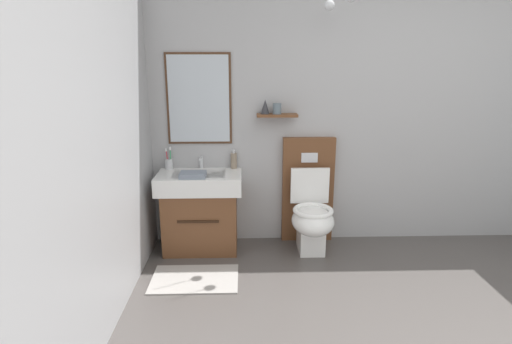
{
  "coord_description": "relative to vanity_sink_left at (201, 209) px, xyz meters",
  "views": [
    {
      "loc": [
        -1.48,
        -1.69,
        1.66
      ],
      "look_at": [
        -1.38,
        1.6,
        0.77
      ],
      "focal_mm": 28.63,
      "sensor_mm": 36.0,
      "label": 1
    }
  ],
  "objects": [
    {
      "name": "wall_back",
      "position": [
        1.86,
        0.25,
        0.97
      ],
      "size": [
        4.88,
        0.54,
        2.69
      ],
      "color": "#A8A8AA",
      "rests_on": "ground"
    },
    {
      "name": "wall_left",
      "position": [
        -0.51,
        -1.8,
        0.97
      ],
      "size": [
        0.12,
        4.22,
        2.69
      ],
      "primitive_type": "cube",
      "color": "#A8A8AA",
      "rests_on": "ground"
    },
    {
      "name": "vanity_sink_left",
      "position": [
        0.0,
        0.0,
        0.0
      ],
      "size": [
        0.74,
        0.46,
        0.71
      ],
      "color": "brown",
      "rests_on": "ground"
    },
    {
      "name": "soap_dispenser",
      "position": [
        0.3,
        0.16,
        0.41
      ],
      "size": [
        0.06,
        0.06,
        0.18
      ],
      "color": "gray",
      "rests_on": "vanity_sink_left"
    },
    {
      "name": "folded_hand_towel",
      "position": [
        -0.04,
        -0.13,
        0.36
      ],
      "size": [
        0.22,
        0.16,
        0.04
      ],
      "primitive_type": "cube",
      "color": "gray",
      "rests_on": "vanity_sink_left"
    },
    {
      "name": "bath_mat",
      "position": [
        0.0,
        -0.58,
        -0.37
      ],
      "size": [
        0.68,
        0.44,
        0.01
      ],
      "primitive_type": "cube",
      "color": "#9E9993",
      "rests_on": "ground"
    },
    {
      "name": "tap_on_left_sink",
      "position": [
        0.0,
        0.17,
        0.41
      ],
      "size": [
        0.03,
        0.13,
        0.11
      ],
      "color": "silver",
      "rests_on": "vanity_sink_left"
    },
    {
      "name": "toilet",
      "position": [
        0.99,
        -0.01,
        0.0
      ],
      "size": [
        0.48,
        0.62,
        1.0
      ],
      "color": "brown",
      "rests_on": "ground"
    },
    {
      "name": "toothbrush_cup",
      "position": [
        -0.29,
        0.15,
        0.39
      ],
      "size": [
        0.07,
        0.07,
        0.21
      ],
      "color": "silver",
      "rests_on": "vanity_sink_left"
    }
  ]
}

